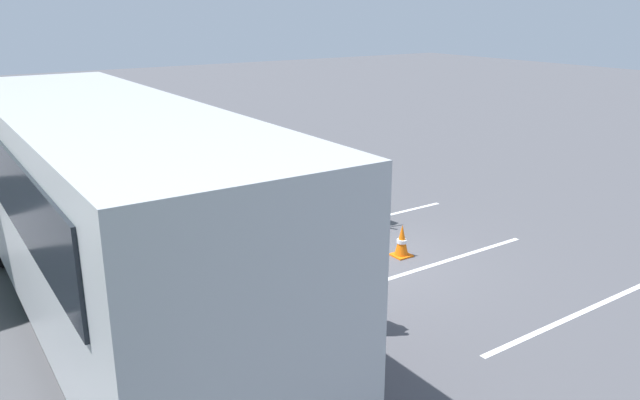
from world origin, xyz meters
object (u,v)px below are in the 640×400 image
spectator_far_right (212,183)px  spectator_centre (257,220)px  spectator_right (242,198)px  stunt_motorcycle (355,192)px  spectator_left (313,229)px  spectator_far_left (342,268)px  parked_motorcycle_silver (172,218)px  tour_bus (110,218)px  traffic_cone (402,241)px

spectator_far_right → spectator_centre: bearing=174.5°
spectator_right → spectator_centre: bearing=167.0°
spectator_right → stunt_motorcycle: bearing=-82.1°
spectator_left → spectator_right: (2.14, 0.20, 0.00)m
spectator_far_right → spectator_far_left: bearing=177.7°
parked_motorcycle_silver → stunt_motorcycle: 3.98m
spectator_left → spectator_centre: (1.16, 0.42, -0.10)m
spectator_right → spectator_far_right: bearing=0.1°
spectator_far_right → stunt_motorcycle: spectator_far_right is taller
spectator_far_left → spectator_left: size_ratio=0.92×
tour_bus → spectator_far_right: tour_bus is taller
tour_bus → spectator_left: tour_bus is taller
spectator_right → spectator_far_right: 1.35m
spectator_left → traffic_cone: 2.35m
tour_bus → spectator_left: 3.14m
spectator_left → spectator_centre: 1.24m
spectator_far_right → parked_motorcycle_silver: (-0.01, 0.91, -0.59)m
spectator_far_left → parked_motorcycle_silver: bearing=8.4°
spectator_right → spectator_far_right: spectator_right is taller
tour_bus → stunt_motorcycle: 6.15m
spectator_far_right → traffic_cone: size_ratio=2.83×
spectator_left → traffic_cone: bearing=-81.7°
spectator_centre → traffic_cone: size_ratio=2.63×
spectator_left → stunt_motorcycle: 3.79m
spectator_right → parked_motorcycle_silver: bearing=34.2°
spectator_centre → traffic_cone: spectator_centre is taller
spectator_far_left → spectator_centre: (2.51, 0.03, 0.00)m
parked_motorcycle_silver → spectator_far_right: bearing=-89.5°
spectator_left → stunt_motorcycle: size_ratio=0.88×
tour_bus → spectator_far_left: size_ratio=5.62×
spectator_far_left → parked_motorcycle_silver: (4.83, 0.72, -0.50)m
spectator_far_left → spectator_far_right: spectator_far_right is taller
spectator_centre → spectator_right: size_ratio=0.92×
spectator_far_left → spectator_right: 3.50m
spectator_left → traffic_cone: size_ratio=2.86×
tour_bus → spectator_right: bearing=-62.8°
spectator_left → stunt_motorcycle: spectator_left is taller
tour_bus → parked_motorcycle_silver: size_ratio=4.53×
spectator_centre → spectator_left: bearing=-159.9°
stunt_motorcycle → spectator_far_right: bearing=72.5°
spectator_right → spectator_far_right: size_ratio=1.01×
spectator_far_right → traffic_cone: 4.05m
spectator_centre → spectator_far_right: size_ratio=0.93×
stunt_motorcycle → spectator_left: bearing=132.8°
spectator_far_left → parked_motorcycle_silver: spectator_far_left is taller
spectator_left → parked_motorcycle_silver: size_ratio=0.88×
tour_bus → stunt_motorcycle: bearing=-72.2°
traffic_cone → spectator_centre: bearing=72.2°
stunt_motorcycle → parked_motorcycle_silver: bearing=76.5°
spectator_far_right → traffic_cone: bearing=-143.0°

